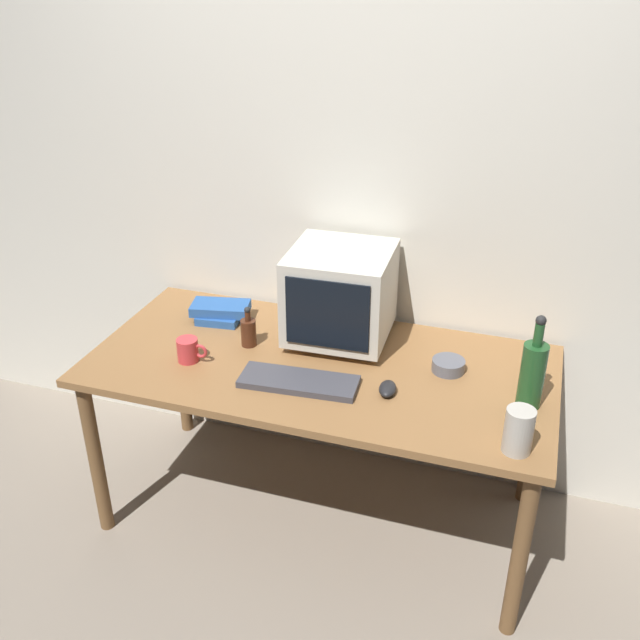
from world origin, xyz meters
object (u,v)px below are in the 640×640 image
(bottle_short, at_px, (248,331))
(mug, at_px, (189,350))
(crt_monitor, at_px, (340,294))
(metal_canister, at_px, (519,431))
(bottle_tall, at_px, (533,373))
(computer_mouse, at_px, (388,389))
(keyboard, at_px, (299,382))
(book_stack, at_px, (220,311))
(cd_spindle, at_px, (448,366))

(bottle_short, relative_size, mug, 1.38)
(crt_monitor, xyz_separation_m, metal_canister, (0.72, -0.51, -0.12))
(bottle_tall, bearing_deg, bottle_short, 175.60)
(computer_mouse, xyz_separation_m, metal_canister, (0.45, -0.19, 0.06))
(keyboard, height_order, bottle_tall, bottle_tall)
(computer_mouse, bearing_deg, keyboard, -178.31)
(computer_mouse, relative_size, metal_canister, 0.67)
(book_stack, height_order, metal_canister, metal_canister)
(computer_mouse, relative_size, bottle_tall, 0.29)
(book_stack, bearing_deg, cd_spindle, -6.33)
(keyboard, height_order, computer_mouse, computer_mouse)
(keyboard, xyz_separation_m, metal_canister, (0.76, -0.14, 0.06))
(mug, height_order, metal_canister, metal_canister)
(book_stack, height_order, cd_spindle, book_stack)
(crt_monitor, height_order, keyboard, crt_monitor)
(computer_mouse, xyz_separation_m, bottle_short, (-0.59, 0.16, 0.04))
(crt_monitor, height_order, bottle_tall, crt_monitor)
(bottle_tall, distance_m, cd_spindle, 0.34)
(keyboard, height_order, metal_canister, metal_canister)
(computer_mouse, xyz_separation_m, cd_spindle, (0.18, 0.21, 0.00))
(book_stack, distance_m, cd_spindle, 0.97)
(bottle_tall, xyz_separation_m, book_stack, (-1.25, 0.24, -0.09))
(keyboard, distance_m, bottle_short, 0.35)
(keyboard, bearing_deg, computer_mouse, 3.82)
(book_stack, bearing_deg, bottle_short, -38.97)
(crt_monitor, height_order, metal_canister, crt_monitor)
(computer_mouse, relative_size, mug, 0.83)
(bottle_tall, distance_m, book_stack, 1.28)
(mug, bearing_deg, book_stack, 94.92)
(bottle_short, xyz_separation_m, cd_spindle, (0.77, 0.05, -0.04))
(crt_monitor, relative_size, book_stack, 1.57)
(bottle_tall, xyz_separation_m, mug, (-1.22, -0.10, -0.08))
(computer_mouse, xyz_separation_m, bottle_tall, (0.47, 0.08, 0.11))
(computer_mouse, bearing_deg, metal_canister, -29.01)
(keyboard, height_order, book_stack, book_stack)
(crt_monitor, height_order, computer_mouse, crt_monitor)
(bottle_short, bearing_deg, keyboard, -36.36)
(bottle_tall, height_order, bottle_short, bottle_tall)
(mug, bearing_deg, computer_mouse, 1.37)
(computer_mouse, relative_size, cd_spindle, 0.83)
(keyboard, relative_size, computer_mouse, 4.20)
(keyboard, xyz_separation_m, bottle_tall, (0.78, 0.12, 0.12))
(crt_monitor, bearing_deg, keyboard, -96.38)
(computer_mouse, bearing_deg, bottle_short, 158.30)
(bottle_tall, bearing_deg, crt_monitor, 161.81)
(bottle_tall, distance_m, bottle_short, 1.06)
(bottle_tall, relative_size, cd_spindle, 2.84)
(crt_monitor, xyz_separation_m, bottle_short, (-0.32, -0.16, -0.13))
(bottle_short, bearing_deg, bottle_tall, -4.40)
(book_stack, relative_size, mug, 2.13)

